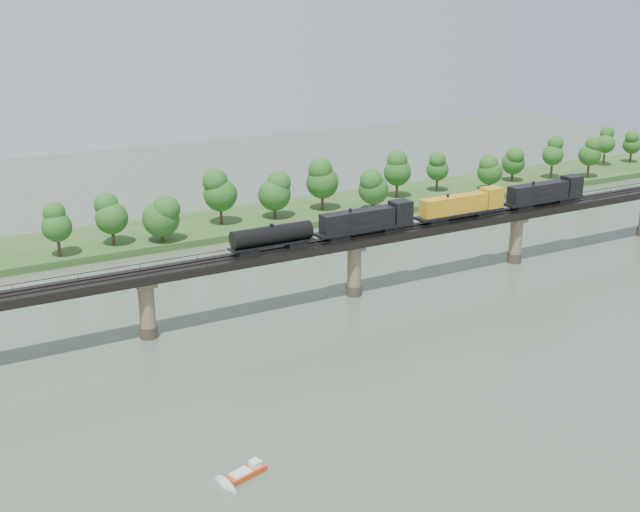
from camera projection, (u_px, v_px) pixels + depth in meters
ground at (453, 354)px, 127.05m from camera, size 400.00×400.00×0.00m
far_bank at (237, 222)px, 197.23m from camera, size 300.00×24.00×1.60m
bridge at (354, 268)px, 150.20m from camera, size 236.00×30.00×11.50m
bridge_superstructure at (355, 236)px, 148.22m from camera, size 220.00×4.90×0.75m
far_treeline at (211, 198)px, 187.20m from camera, size 289.06×17.54×13.60m
freight_train at (430, 211)px, 155.48m from camera, size 81.94×3.19×5.64m
motorboat at (247, 472)px, 95.05m from camera, size 5.44×3.12×1.44m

